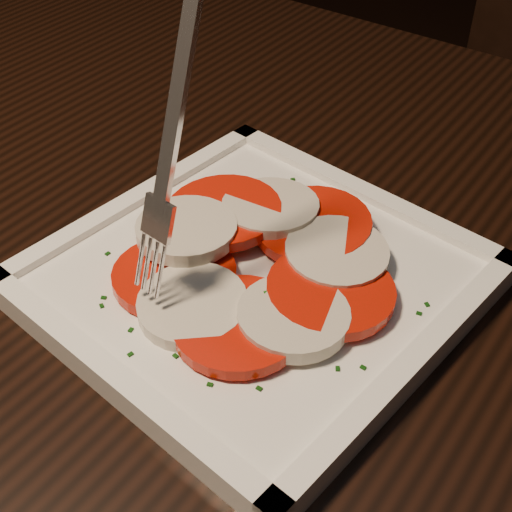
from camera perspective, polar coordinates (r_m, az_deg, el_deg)
The scene contains 4 objects.
table at distance 0.57m, azimuth 4.68°, elevation -8.75°, with size 1.25×0.87×0.75m.
plate at distance 0.48m, azimuth -0.00°, elevation -2.00°, with size 0.26×0.26×0.01m, color white.
caprese_salad at distance 0.47m, azimuth 0.02°, elevation -0.47°, with size 0.20×0.21×0.03m.
fork at distance 0.40m, azimuth -5.88°, elevation 10.06°, with size 0.03×0.07×0.19m, color white, non-canonical shape.
Camera 1 is at (0.49, -0.04, 1.09)m, focal length 50.00 mm.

